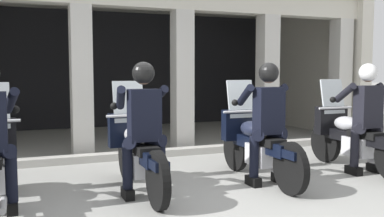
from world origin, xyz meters
TOP-DOWN VIEW (x-y plane):
  - ground_plane at (0.00, 3.00)m, footprint 80.00×80.00m
  - station_building at (-0.23, 5.05)m, footprint 10.31×4.56m
  - kerb_strip at (-0.23, 2.30)m, footprint 9.81×0.24m
  - motorcycle_center_left at (-0.82, 0.36)m, footprint 0.62×2.04m
  - police_officer_center_left at (-0.82, 0.07)m, footprint 0.63×0.61m
  - motorcycle_center_right at (0.82, 0.30)m, footprint 0.62×2.04m
  - police_officer_center_right at (0.82, 0.02)m, footprint 0.63×0.61m
  - motorcycle_far_right at (2.46, 0.30)m, footprint 0.62×2.04m
  - police_officer_far_right at (2.46, 0.01)m, footprint 0.63×0.61m

SIDE VIEW (x-z plane):
  - ground_plane at x=0.00m, z-range 0.00..0.00m
  - kerb_strip at x=-0.23m, z-range 0.00..0.12m
  - motorcycle_center_left at x=-0.82m, z-range -0.17..1.17m
  - motorcycle_center_right at x=0.82m, z-range -0.17..1.17m
  - motorcycle_far_right at x=2.46m, z-range -0.17..1.17m
  - police_officer_center_left at x=-0.82m, z-range 0.15..1.73m
  - police_officer_center_right at x=0.82m, z-range 0.15..1.73m
  - police_officer_far_right at x=2.46m, z-range 0.15..1.73m
  - station_building at x=-0.23m, z-range 0.43..3.61m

